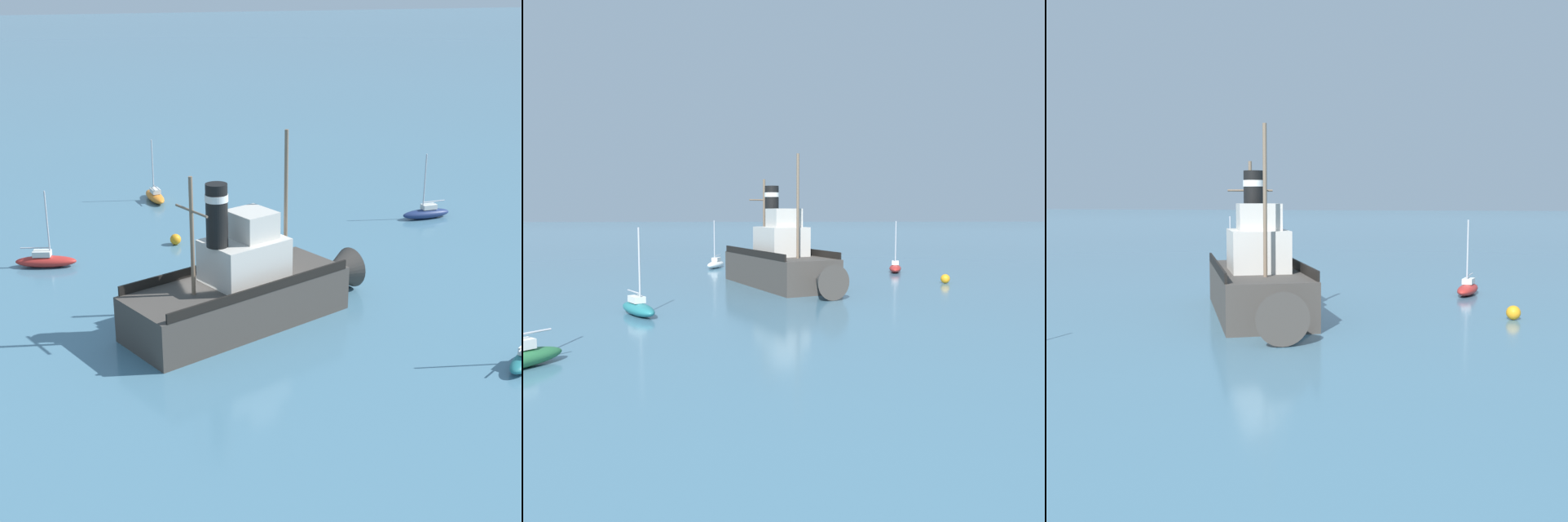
{
  "view_description": "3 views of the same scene",
  "coord_description": "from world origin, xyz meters",
  "views": [
    {
      "loc": [
        37.44,
        -8.17,
        17.67
      ],
      "look_at": [
        -1.41,
        3.41,
        2.7
      ],
      "focal_mm": 55.0,
      "sensor_mm": 36.0,
      "label": 1
    },
    {
      "loc": [
        2.38,
        44.36,
        5.7
      ],
      "look_at": [
        -0.15,
        -0.15,
        1.78
      ],
      "focal_mm": 38.0,
      "sensor_mm": 36.0,
      "label": 2
    },
    {
      "loc": [
        -8.91,
        35.74,
        6.29
      ],
      "look_at": [
        -2.25,
        0.82,
        2.86
      ],
      "focal_mm": 45.0,
      "sensor_mm": 36.0,
      "label": 3
    }
  ],
  "objects": [
    {
      "name": "sailboat_navy",
      "position": [
        -13.79,
        20.01,
        0.43
      ],
      "size": [
        1.24,
        3.84,
        4.9
      ],
      "color": "navy",
      "rests_on": "ground"
    },
    {
      "name": "sailboat_orange",
      "position": [
        -24.23,
        1.36,
        0.43
      ],
      "size": [
        3.9,
        1.52,
        4.9
      ],
      "color": "orange",
      "rests_on": "ground"
    },
    {
      "name": "sailboat_red",
      "position": [
        -11.3,
        -7.69,
        0.43
      ],
      "size": [
        2.02,
        3.95,
        4.9
      ],
      "color": "#B22823",
      "rests_on": "ground"
    },
    {
      "name": "old_tugboat",
      "position": [
        0.16,
        2.16,
        1.83
      ],
      "size": [
        8.68,
        14.59,
        9.9
      ],
      "color": "#423D38",
      "rests_on": "ground"
    },
    {
      "name": "mooring_buoy",
      "position": [
        -13.16,
        0.9,
        0.37
      ],
      "size": [
        0.74,
        0.74,
        0.74
      ],
      "primitive_type": "sphere",
      "color": "orange",
      "rests_on": "ground"
    },
    {
      "name": "ground_plane",
      "position": [
        0.0,
        0.0,
        0.0
      ],
      "size": [
        600.0,
        600.0,
        0.0
      ],
      "primitive_type": "plane",
      "color": "#477289"
    }
  ]
}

